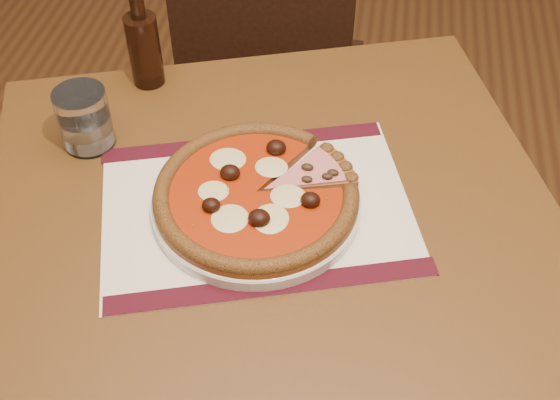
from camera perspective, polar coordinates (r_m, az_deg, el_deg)
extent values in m
cube|color=brown|center=(0.99, -0.18, -2.82)|extent=(1.02, 1.02, 0.04)
cylinder|color=brown|center=(1.51, -15.72, -3.76)|extent=(0.05, 0.05, 0.71)
cylinder|color=brown|center=(1.56, 10.32, -0.36)|extent=(0.05, 0.05, 0.71)
cube|color=black|center=(1.80, -0.19, 9.65)|extent=(0.41, 0.41, 0.04)
cylinder|color=black|center=(2.04, 5.40, 7.14)|extent=(0.03, 0.03, 0.38)
cylinder|color=black|center=(2.09, -3.74, 8.34)|extent=(0.03, 0.03, 0.38)
cylinder|color=black|center=(1.79, 3.92, 0.52)|extent=(0.03, 0.03, 0.38)
cylinder|color=black|center=(1.85, -6.28, 2.03)|extent=(0.03, 0.03, 0.38)
cube|color=black|center=(1.53, -1.59, 12.37)|extent=(0.39, 0.06, 0.41)
cube|color=white|center=(0.99, -1.91, -0.64)|extent=(0.51, 0.43, 0.00)
cylinder|color=white|center=(0.99, -1.92, -0.25)|extent=(0.29, 0.29, 0.02)
cylinder|color=#9A5425|center=(0.98, -1.94, 0.35)|extent=(0.29, 0.29, 0.01)
torus|color=brown|center=(0.97, -1.95, 0.59)|extent=(0.29, 0.29, 0.02)
cylinder|color=#922007|center=(0.97, -1.95, 0.64)|extent=(0.24, 0.24, 0.00)
ellipsoid|color=beige|center=(1.00, -0.77, 2.71)|extent=(0.05, 0.04, 0.01)
ellipsoid|color=beige|center=(1.02, -4.34, 3.53)|extent=(0.05, 0.04, 0.01)
ellipsoid|color=beige|center=(0.97, -4.91, 0.84)|extent=(0.05, 0.04, 0.01)
ellipsoid|color=beige|center=(0.92, -4.84, -2.13)|extent=(0.05, 0.04, 0.01)
ellipsoid|color=beige|center=(0.93, -0.86, -1.22)|extent=(0.05, 0.04, 0.01)
ellipsoid|color=beige|center=(0.96, 2.72, 0.15)|extent=(0.05, 0.04, 0.01)
ellipsoid|color=black|center=(1.00, -0.82, 3.67)|extent=(0.03, 0.02, 0.02)
ellipsoid|color=black|center=(1.00, -5.83, 3.70)|extent=(0.03, 0.02, 0.02)
ellipsoid|color=black|center=(0.94, -5.25, 0.13)|extent=(0.03, 0.02, 0.02)
ellipsoid|color=black|center=(0.90, -1.54, -2.73)|extent=(0.03, 0.02, 0.02)
ellipsoid|color=black|center=(0.95, 1.48, 0.62)|extent=(0.03, 0.02, 0.02)
ellipsoid|color=#342213|center=(0.98, 1.47, 1.67)|extent=(0.02, 0.01, 0.01)
ellipsoid|color=#342213|center=(1.00, 3.42, 2.58)|extent=(0.02, 0.01, 0.01)
ellipsoid|color=#342213|center=(0.99, 1.15, 2.17)|extent=(0.02, 0.01, 0.01)
ellipsoid|color=#342213|center=(1.01, 2.67, 3.39)|extent=(0.02, 0.01, 0.01)
cylinder|color=white|center=(1.10, -15.61, 6.39)|extent=(0.10, 0.10, 0.10)
cylinder|color=black|center=(1.20, -10.95, 11.84)|extent=(0.05, 0.05, 0.12)
cylinder|color=black|center=(1.15, -11.51, 15.04)|extent=(0.02, 0.02, 0.05)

